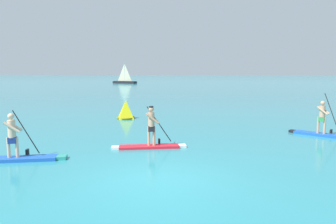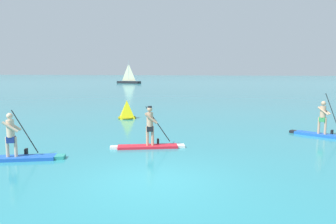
{
  "view_description": "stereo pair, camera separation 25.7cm",
  "coord_description": "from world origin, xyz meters",
  "views": [
    {
      "loc": [
        2.33,
        -8.37,
        3.1
      ],
      "look_at": [
        -1.42,
        7.35,
        0.99
      ],
      "focal_mm": 33.61,
      "sensor_mm": 36.0,
      "label": 1
    },
    {
      "loc": [
        2.58,
        -8.31,
        3.1
      ],
      "look_at": [
        -1.42,
        7.35,
        0.99
      ],
      "focal_mm": 33.61,
      "sensor_mm": 36.0,
      "label": 2
    }
  ],
  "objects": [
    {
      "name": "race_marker_buoy",
      "position": [
        -5.1,
        10.87,
        0.54
      ],
      "size": [
        1.21,
        1.21,
        1.21
      ],
      "color": "yellow",
      "rests_on": "ground"
    },
    {
      "name": "paddleboarder_mid_center",
      "position": [
        -1.26,
        3.62,
        0.41
      ],
      "size": [
        2.97,
        1.39,
        1.75
      ],
      "rotation": [
        0.0,
        0.0,
        0.35
      ],
      "color": "red",
      "rests_on": "ground"
    },
    {
      "name": "sailboat_left_horizon",
      "position": [
        -26.96,
        67.0,
        0.67
      ],
      "size": [
        6.42,
        2.88,
        5.82
      ],
      "rotation": [
        0.0,
        0.0,
        6.09
      ],
      "color": "black",
      "rests_on": "ground"
    },
    {
      "name": "paddleboarder_near_left",
      "position": [
        -5.26,
        0.78,
        0.34
      ],
      "size": [
        3.18,
        1.55,
        1.75
      ],
      "rotation": [
        0.0,
        0.0,
        0.37
      ],
      "color": "blue",
      "rests_on": "ground"
    },
    {
      "name": "paddleboarder_far_right",
      "position": [
        6.02,
        7.83,
        0.38
      ],
      "size": [
        2.65,
        1.64,
        2.07
      ],
      "rotation": [
        0.0,
        0.0,
        -0.49
      ],
      "color": "blue",
      "rests_on": "ground"
    },
    {
      "name": "ground",
      "position": [
        0.0,
        0.0,
        0.0
      ],
      "size": [
        440.0,
        440.0,
        0.0
      ],
      "primitive_type": "plane",
      "color": "teal"
    }
  ]
}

